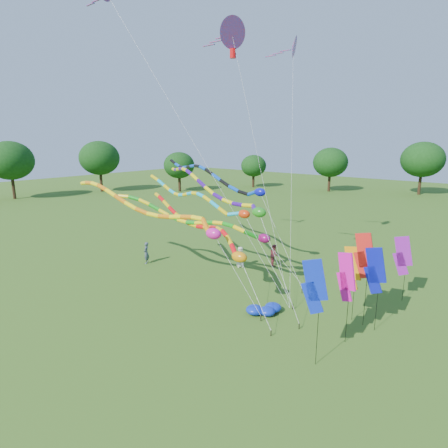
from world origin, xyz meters
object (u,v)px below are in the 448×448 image
Objects in this scene: tube_kite_orange at (157,211)px; person_b at (146,253)px; tube_kite_red at (205,230)px; person_c at (274,255)px; person_a at (240,257)px; blue_nylon_heap at (261,308)px.

tube_kite_orange reaches higher than person_b.
tube_kite_red is at bearing 29.12° from tube_kite_orange.
person_b is at bearing 149.73° from tube_kite_orange.
tube_kite_orange reaches higher than person_c.
tube_kite_red is 7.69× the size of person_b.
tube_kite_red is at bearing 50.20° from person_b.
person_c is at bearing 65.19° from tube_kite_orange.
person_c is (1.76, 2.03, 0.03)m from person_a.
person_b is at bearing 173.83° from blue_nylon_heap.
blue_nylon_heap is 7.66m from person_a.
tube_kite_red is 0.83× the size of tube_kite_orange.
blue_nylon_heap is (4.70, -0.48, -3.79)m from tube_kite_red.
person_b is 1.03× the size of person_c.
tube_kite_orange is at bearing 27.45° from person_b.
tube_kite_orange is at bearing -151.94° from person_a.
tube_kite_red is at bearing 127.68° from person_c.
tube_kite_orange reaches higher than blue_nylon_heap.
person_c is (-3.75, 7.32, 0.64)m from blue_nylon_heap.
person_c is at bearing 93.59° from person_b.
blue_nylon_heap is at bearing 13.91° from tube_kite_red.
tube_kite_red reaches higher than person_b.
blue_nylon_heap is 0.91× the size of person_a.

